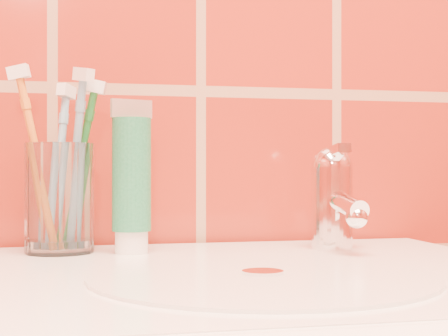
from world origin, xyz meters
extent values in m
cylinder|color=silver|center=(0.00, 0.91, 0.85)|extent=(0.30, 0.30, 0.00)
cylinder|color=white|center=(0.00, 0.91, 0.85)|extent=(0.04, 0.04, 0.00)
cylinder|color=white|center=(-0.17, 1.12, 0.91)|extent=(0.08, 0.08, 0.12)
cylinder|color=white|center=(-0.10, 1.10, 0.86)|extent=(0.04, 0.04, 0.02)
cylinder|color=#196C45|center=(-0.10, 1.10, 0.94)|extent=(0.04, 0.04, 0.12)
cube|color=beige|center=(-0.10, 1.10, 1.01)|extent=(0.05, 0.01, 0.02)
cylinder|color=white|center=(0.14, 1.09, 0.90)|extent=(0.05, 0.05, 0.09)
sphere|color=white|center=(0.14, 1.09, 0.94)|extent=(0.05, 0.05, 0.05)
cylinder|color=white|center=(0.14, 1.06, 0.91)|extent=(0.02, 0.09, 0.03)
cube|color=white|center=(0.14, 1.08, 0.96)|extent=(0.02, 0.06, 0.01)
camera|label=1|loc=(-0.16, 0.34, 0.94)|focal=55.00mm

